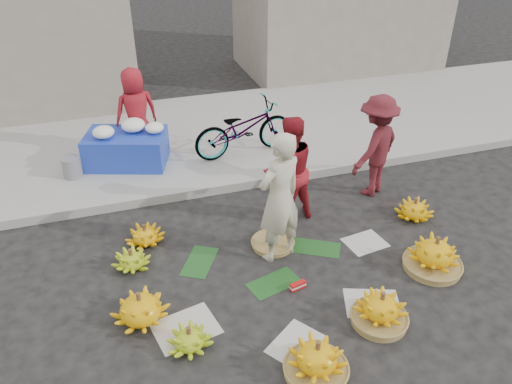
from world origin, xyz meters
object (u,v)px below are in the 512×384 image
object	(u,v)px
vendor_cream	(279,198)
flower_table	(127,146)
banana_bunch_4	(434,255)
banana_bunch_0	(140,308)
bicycle	(244,128)

from	to	relation	value
vendor_cream	flower_table	bearing A→B (deg)	-82.36
banana_bunch_4	vendor_cream	distance (m)	2.13
banana_bunch_0	bicycle	size ratio (longest dim) A/B	0.37
vendor_cream	banana_bunch_4	bearing A→B (deg)	133.53
flower_table	banana_bunch_4	bearing A→B (deg)	-30.31
banana_bunch_0	flower_table	size ratio (longest dim) A/B	0.45
flower_table	bicycle	distance (m)	2.05
banana_bunch_4	flower_table	distance (m)	5.27
vendor_cream	bicycle	world-z (taller)	vendor_cream
vendor_cream	flower_table	distance (m)	3.52
banana_bunch_4	vendor_cream	bearing A→B (deg)	154.32
banana_bunch_0	vendor_cream	size ratio (longest dim) A/B	0.38
banana_bunch_4	bicycle	size ratio (longest dim) A/B	0.40
banana_bunch_4	flower_table	xyz separation A→B (m)	(-3.48, 3.95, 0.22)
banana_bunch_0	vendor_cream	xyz separation A→B (m)	(1.89, 0.64, 0.72)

